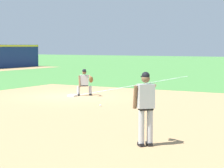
# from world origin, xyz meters

# --- Properties ---
(ground_plane) EXTENTS (160.00, 160.00, 0.00)m
(ground_plane) POSITION_xyz_m (0.00, 0.00, 0.00)
(ground_plane) COLOR #47843D
(infield_dirt_patch) EXTENTS (18.00, 18.00, 0.01)m
(infield_dirt_patch) POSITION_xyz_m (-3.96, -3.85, 0.00)
(infield_dirt_patch) COLOR tan
(infield_dirt_patch) RESTS_ON ground
(foul_line_stripe) EXTENTS (16.50, 0.10, 0.00)m
(foul_line_stripe) POSITION_xyz_m (8.25, 0.00, 0.01)
(foul_line_stripe) COLOR white
(foul_line_stripe) RESTS_ON ground
(first_base_bag) EXTENTS (0.38, 0.38, 0.09)m
(first_base_bag) POSITION_xyz_m (0.00, 0.00, 0.04)
(first_base_bag) COLOR white
(first_base_bag) RESTS_ON ground
(baseball) EXTENTS (0.07, 0.07, 0.07)m
(baseball) POSITION_xyz_m (-2.31, -3.00, 0.04)
(baseball) COLOR white
(baseball) RESTS_ON ground
(pitcher) EXTENTS (0.85, 0.56, 1.86)m
(pitcher) POSITION_xyz_m (-7.88, -7.69, 1.06)
(pitcher) COLOR black
(pitcher) RESTS_ON ground
(first_baseman) EXTENTS (0.76, 1.08, 1.34)m
(first_baseman) POSITION_xyz_m (0.58, -0.34, 0.73)
(first_baseman) COLOR black
(first_baseman) RESTS_ON ground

